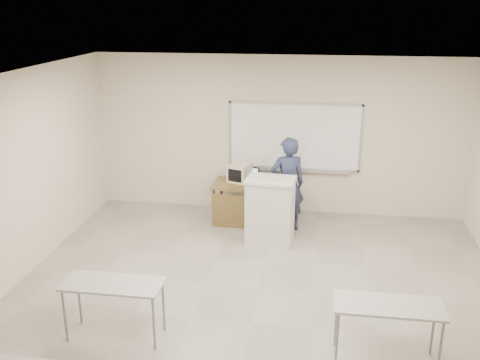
% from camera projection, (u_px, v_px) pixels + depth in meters
% --- Properties ---
extents(floor, '(7.00, 8.00, 0.01)m').
position_uv_depth(floor, '(251.00, 324.00, 6.83)').
color(floor, gray).
rests_on(floor, ground).
extents(whiteboard, '(2.48, 0.10, 1.31)m').
position_uv_depth(whiteboard, '(294.00, 138.00, 10.04)').
color(whiteboard, white).
rests_on(whiteboard, floor).
extents(student_desks, '(4.40, 2.20, 0.73)m').
position_uv_depth(student_desks, '(234.00, 342.00, 5.35)').
color(student_desks, '#A0A09B').
rests_on(student_desks, floor).
extents(instructor_desk, '(1.45, 0.72, 0.75)m').
position_uv_depth(instructor_desk, '(252.00, 196.00, 9.70)').
color(instructor_desk, brown).
rests_on(instructor_desk, floor).
extents(podium, '(0.80, 0.58, 1.13)m').
position_uv_depth(podium, '(270.00, 210.00, 8.99)').
color(podium, silver).
rests_on(podium, floor).
extents(crt_monitor, '(0.36, 0.40, 0.34)m').
position_uv_depth(crt_monitor, '(240.00, 173.00, 9.84)').
color(crt_monitor, beige).
rests_on(crt_monitor, instructor_desk).
extents(laptop, '(0.33, 0.30, 0.24)m').
position_uv_depth(laptop, '(248.00, 178.00, 9.88)').
color(laptop, black).
rests_on(laptop, instructor_desk).
extents(mouse, '(0.12, 0.10, 0.04)m').
position_uv_depth(mouse, '(264.00, 182.00, 9.75)').
color(mouse, '#A6AAAD').
rests_on(mouse, instructor_desk).
extents(keyboard, '(0.43, 0.21, 0.02)m').
position_uv_depth(keyboard, '(279.00, 181.00, 8.68)').
color(keyboard, beige).
rests_on(keyboard, podium).
extents(presenter, '(0.72, 0.59, 1.71)m').
position_uv_depth(presenter, '(287.00, 184.00, 9.40)').
color(presenter, black).
rests_on(presenter, floor).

